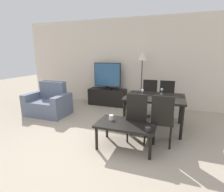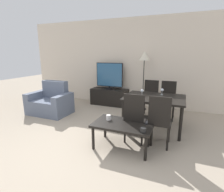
{
  "view_description": "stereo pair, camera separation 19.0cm",
  "coord_description": "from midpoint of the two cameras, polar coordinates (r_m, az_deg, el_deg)",
  "views": [
    {
      "loc": [
        1.47,
        -2.2,
        1.63
      ],
      "look_at": [
        0.12,
        1.62,
        0.65
      ],
      "focal_mm": 28.0,
      "sensor_mm": 36.0,
      "label": 1
    },
    {
      "loc": [
        1.65,
        -2.14,
        1.63
      ],
      "look_at": [
        0.12,
        1.62,
        0.65
      ],
      "focal_mm": 28.0,
      "sensor_mm": 36.0,
      "label": 2
    }
  ],
  "objects": [
    {
      "name": "floor_lamp",
      "position": [
        5.15,
        11.56,
        11.56
      ],
      "size": [
        0.31,
        0.31,
        1.71
      ],
      "color": "black",
      "rests_on": "ground_plane"
    },
    {
      "name": "ground_plane",
      "position": [
        3.13,
        -12.19,
        -18.15
      ],
      "size": [
        18.0,
        18.0,
        0.0
      ],
      "primitive_type": "plane",
      "color": "tan"
    },
    {
      "name": "remote_primary",
      "position": [
        3.16,
        13.01,
        -8.49
      ],
      "size": [
        0.04,
        0.15,
        0.02
      ],
      "color": "black",
      "rests_on": "coffee_table"
    },
    {
      "name": "wall_back",
      "position": [
        5.67,
        6.18,
        10.69
      ],
      "size": [
        7.1,
        0.06,
        2.7
      ],
      "color": "beige",
      "rests_on": "ground_plane"
    },
    {
      "name": "dining_chair_near_right",
      "position": [
        3.2,
        16.96,
        -7.24
      ],
      "size": [
        0.4,
        0.4,
        0.95
      ],
      "color": "black",
      "rests_on": "ground_plane"
    },
    {
      "name": "tv",
      "position": [
        5.58,
        0.13,
        6.54
      ],
      "size": [
        0.88,
        0.31,
        0.83
      ],
      "color": "black",
      "rests_on": "tv_stand"
    },
    {
      "name": "wine_glass_left",
      "position": [
        3.94,
        11.18,
        1.54
      ],
      "size": [
        0.07,
        0.07,
        0.15
      ],
      "color": "silver",
      "rests_on": "dining_table"
    },
    {
      "name": "cup_colored_far",
      "position": [
        3.21,
        0.56,
        -7.03
      ],
      "size": [
        0.09,
        0.09,
        0.09
      ],
      "color": "white",
      "rests_on": "coffee_table"
    },
    {
      "name": "tv_stand",
      "position": [
        5.71,
        0.13,
        -0.26
      ],
      "size": [
        1.19,
        0.46,
        0.53
      ],
      "color": "black",
      "rests_on": "ground_plane"
    },
    {
      "name": "wine_glass_center",
      "position": [
        4.14,
        17.31,
        1.76
      ],
      "size": [
        0.07,
        0.07,
        0.15
      ],
      "color": "silver",
      "rests_on": "dining_table"
    },
    {
      "name": "armchair",
      "position": [
        5.14,
        -18.41,
        -2.09
      ],
      "size": [
        1.12,
        0.75,
        0.89
      ],
      "color": "slate",
      "rests_on": "ground_plane"
    },
    {
      "name": "coffee_table",
      "position": [
        3.1,
        5.36,
        -9.82
      ],
      "size": [
        1.03,
        0.61,
        0.45
      ],
      "color": "black",
      "rests_on": "ground_plane"
    },
    {
      "name": "dining_chair_far_left",
      "position": [
        4.76,
        13.53,
        -0.18
      ],
      "size": [
        0.4,
        0.4,
        0.95
      ],
      "color": "black",
      "rests_on": "ground_plane"
    },
    {
      "name": "dining_chair_near",
      "position": [
        3.26,
        9.17,
        -6.42
      ],
      "size": [
        0.4,
        0.4,
        0.95
      ],
      "color": "black",
      "rests_on": "ground_plane"
    },
    {
      "name": "dining_chair_far",
      "position": [
        4.72,
        18.82,
        -0.66
      ],
      "size": [
        0.4,
        0.4,
        0.95
      ],
      "color": "black",
      "rests_on": "ground_plane"
    },
    {
      "name": "dining_table",
      "position": [
        3.94,
        15.0,
        -1.41
      ],
      "size": [
        1.26,
        0.97,
        0.72
      ],
      "color": "black",
      "rests_on": "ground_plane"
    },
    {
      "name": "cup_white_near",
      "position": [
        2.79,
        12.11,
        -10.82
      ],
      "size": [
        0.09,
        0.09,
        0.08
      ],
      "color": "black",
      "rests_on": "coffee_table"
    }
  ]
}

